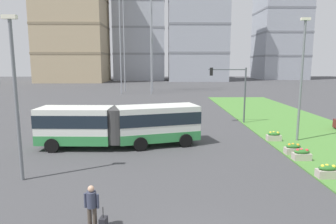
# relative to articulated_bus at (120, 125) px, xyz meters

# --- Properties ---
(articulated_bus) EXTENTS (11.92, 4.10, 3.00)m
(articulated_bus) POSITION_rel_articulated_bus_xyz_m (0.00, 0.00, 0.00)
(articulated_bus) COLOR silver
(articulated_bus) RESTS_ON ground
(pedestrian_crossing) EXTENTS (0.57, 0.36, 1.74)m
(pedestrian_crossing) POSITION_rel_articulated_bus_xyz_m (0.50, -11.40, -0.65)
(pedestrian_crossing) COLOR #4C4238
(pedestrian_crossing) RESTS_ON ground
(rolling_suitcase) EXTENTS (0.29, 0.39, 0.97)m
(rolling_suitcase) POSITION_rel_articulated_bus_xyz_m (0.95, -11.60, -1.34)
(rolling_suitcase) COLOR #232328
(rolling_suitcase) RESTS_ON ground
(flower_planter_2) EXTENTS (1.10, 0.56, 0.74)m
(flower_planter_2) POSITION_rel_articulated_bus_xyz_m (11.98, -6.67, -1.23)
(flower_planter_2) COLOR #B7AD9E
(flower_planter_2) RESTS_ON grass_median
(flower_planter_3) EXTENTS (1.10, 0.56, 0.74)m
(flower_planter_3) POSITION_rel_articulated_bus_xyz_m (11.98, -3.69, -1.23)
(flower_planter_3) COLOR #B7AD9E
(flower_planter_3) RESTS_ON grass_median
(flower_planter_4) EXTENTS (1.10, 0.56, 0.74)m
(flower_planter_4) POSITION_rel_articulated_bus_xyz_m (11.98, -2.43, -1.23)
(flower_planter_4) COLOR #B7AD9E
(flower_planter_4) RESTS_ON grass_median
(flower_planter_5) EXTENTS (1.10, 0.56, 0.74)m
(flower_planter_5) POSITION_rel_articulated_bus_xyz_m (11.98, 1.11, -1.23)
(flower_planter_5) COLOR #B7AD9E
(flower_planter_5) RESTS_ON grass_median
(traffic_light_far_right) EXTENTS (3.88, 0.28, 5.71)m
(traffic_light_far_right) POSITION_rel_articulated_bus_xyz_m (10.29, 8.42, 2.30)
(traffic_light_far_right) COLOR #474C51
(traffic_light_far_right) RESTS_ON ground
(streetlight_left) EXTENTS (0.70, 0.28, 8.50)m
(streetlight_left) POSITION_rel_articulated_bus_xyz_m (-4.35, -6.46, 3.04)
(streetlight_left) COLOR slate
(streetlight_left) RESTS_ON ground
(streetlight_median) EXTENTS (0.70, 0.28, 9.53)m
(streetlight_median) POSITION_rel_articulated_bus_xyz_m (13.88, 1.16, 3.56)
(streetlight_median) COLOR slate
(streetlight_median) RESTS_ON ground
(apartment_tower_west) EXTENTS (21.31, 17.33, 43.64)m
(apartment_tower_west) POSITION_rel_articulated_bus_xyz_m (-25.85, 78.59, 20.19)
(apartment_tower_west) COLOR tan
(apartment_tower_west) RESTS_ON ground
(apartment_tower_westcentre) EXTENTS (17.90, 14.37, 53.56)m
(apartment_tower_westcentre) POSITION_rel_articulated_bus_xyz_m (-4.87, 89.81, 25.15)
(apartment_tower_westcentre) COLOR #9EA3AD
(apartment_tower_westcentre) RESTS_ON ground
(apartment_tower_centre) EXTENTS (19.84, 14.38, 45.58)m
(apartment_tower_centre) POSITION_rel_articulated_bus_xyz_m (15.36, 83.38, 21.16)
(apartment_tower_centre) COLOR #9EA3AD
(apartment_tower_centre) RESTS_ON ground
(apartment_tower_eastcentre) EXTENTS (17.29, 18.71, 42.07)m
(apartment_tower_eastcentre) POSITION_rel_articulated_bus_xyz_m (48.93, 96.22, 19.40)
(apartment_tower_eastcentre) COLOR #9EA3AD
(apartment_tower_eastcentre) RESTS_ON ground
(transmission_pylon) EXTENTS (9.00, 6.24, 31.01)m
(transmission_pylon) POSITION_rel_articulated_bus_xyz_m (-2.01, 41.33, 15.28)
(transmission_pylon) COLOR gray
(transmission_pylon) RESTS_ON ground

